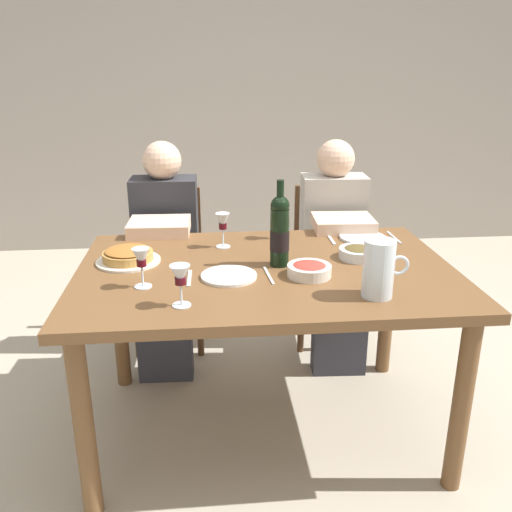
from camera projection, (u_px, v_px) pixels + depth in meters
ground_plane at (265, 426)px, 2.42m from camera, size 8.00×8.00×0.00m
back_wall at (231, 80)px, 4.44m from camera, size 8.00×0.10×2.80m
dining_table at (266, 289)px, 2.20m from camera, size 1.50×1.00×0.76m
wine_bottle at (280, 231)px, 2.15m from camera, size 0.08×0.08×0.35m
water_pitcher at (379, 272)px, 1.87m from camera, size 0.16×0.11×0.20m
baked_tart at (128, 256)px, 2.22m from camera, size 0.26×0.26×0.06m
salad_bowl at (309, 269)px, 2.07m from camera, size 0.17×0.17×0.05m
olive_bowl at (359, 252)px, 2.26m from camera, size 0.16×0.16×0.05m
wine_glass_left_diner at (223, 223)px, 2.37m from camera, size 0.06×0.06×0.15m
wine_glass_right_diner at (141, 260)px, 1.95m from camera, size 0.06×0.06×0.15m
wine_glass_centre at (180, 277)px, 1.79m from camera, size 0.07×0.07×0.15m
wine_glass_spare at (279, 217)px, 2.50m from camera, size 0.07×0.07×0.15m
dinner_plate_left_setting at (229, 276)px, 2.07m from camera, size 0.21×0.21×0.01m
dinner_plate_right_setting at (363, 237)px, 2.52m from camera, size 0.21×0.21×0.01m
fork_left_setting at (189, 278)px, 2.06m from camera, size 0.02×0.16×0.00m
knife_left_setting at (268, 275)px, 2.08m from camera, size 0.03×0.18×0.00m
knife_right_setting at (394, 237)px, 2.54m from camera, size 0.01×0.18×0.00m
spoon_right_setting at (331, 239)px, 2.51m from camera, size 0.02×0.16×0.00m
chair_left at (170, 256)px, 3.08m from camera, size 0.41×0.41×0.87m
diner_left at (165, 250)px, 2.82m from camera, size 0.35×0.51×1.16m
chair_right at (327, 253)px, 3.13m from camera, size 0.42×0.42×0.87m
diner_right at (335, 246)px, 2.87m from camera, size 0.35×0.52×1.16m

